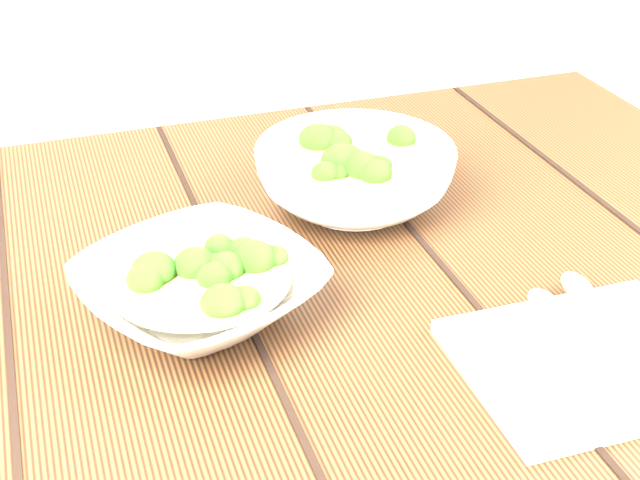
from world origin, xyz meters
The scene contains 7 objects.
table centered at (0.00, 0.00, 0.63)m, with size 1.20×0.80×0.75m.
soup_bowl_front centered at (-0.06, -0.02, 0.78)m, with size 0.26×0.26×0.06m.
soup_bowl_back centered at (0.14, 0.12, 0.79)m, with size 0.26×0.26×0.08m.
trivet centered at (-0.04, 0.05, 0.76)m, with size 0.11×0.11×0.03m, color black.
napkin centered at (0.23, -0.20, 0.76)m, with size 0.21×0.17×0.01m, color beige.
spoon_left centered at (0.22, -0.16, 0.76)m, with size 0.05×0.17×0.01m.
spoon_right centered at (0.26, -0.14, 0.76)m, with size 0.06×0.17×0.01m.
Camera 1 is at (-0.17, -0.67, 1.21)m, focal length 50.00 mm.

